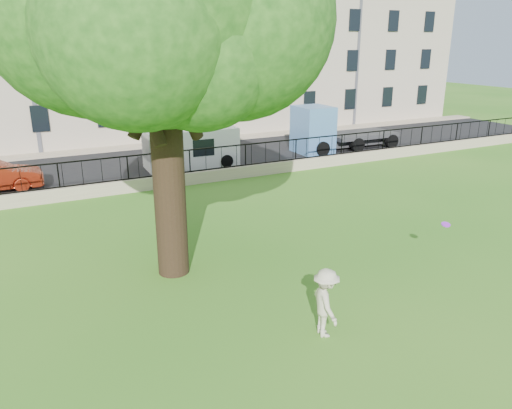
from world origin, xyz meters
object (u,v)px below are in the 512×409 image
frisbee (446,224)px  white_van (191,148)px  blue_truck (345,127)px  man (326,303)px

frisbee → white_van: bearing=98.5°
frisbee → blue_truck: 17.87m
man → white_van: bearing=2.6°
frisbee → blue_truck: blue_truck is taller
man → white_van: size_ratio=0.34×
white_van → blue_truck: blue_truck is taller
frisbee → white_van: 16.14m
frisbee → white_van: white_van is taller
frisbee → man: bearing=-165.1°
white_van → man: bearing=-96.8°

